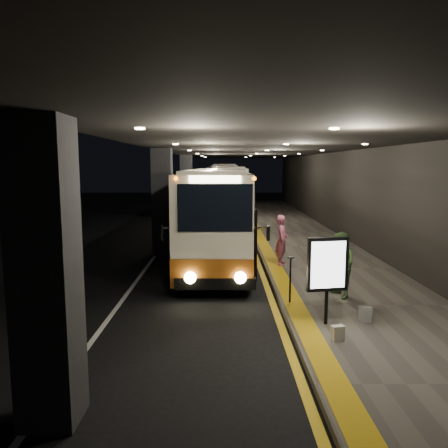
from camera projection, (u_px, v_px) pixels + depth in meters
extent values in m
plane|color=black|center=(193.00, 279.00, 14.38)|extent=(90.00, 90.00, 0.00)
cube|color=silver|center=(160.00, 250.00, 19.32)|extent=(0.12, 50.00, 0.01)
cube|color=gold|center=(253.00, 250.00, 19.34)|extent=(0.18, 50.00, 0.01)
cube|color=#514C44|center=(307.00, 248.00, 19.33)|extent=(4.50, 50.00, 0.15)
cube|color=gold|center=(265.00, 246.00, 19.32)|extent=(0.50, 50.00, 0.01)
cube|color=black|center=(361.00, 182.00, 18.95)|extent=(0.10, 50.00, 6.00)
cube|color=black|center=(46.00, 274.00, 6.15)|extent=(0.80, 0.80, 4.40)
cube|color=black|center=(163.00, 202.00, 18.04)|extent=(0.80, 0.80, 4.40)
cube|color=black|center=(186.00, 187.00, 29.93)|extent=(0.80, 0.80, 4.40)
cube|color=black|center=(258.00, 144.00, 18.72)|extent=(9.00, 50.00, 0.40)
cube|color=beige|center=(218.00, 211.00, 17.16)|extent=(2.46, 10.97, 3.10)
cube|color=#9A5616|center=(218.00, 240.00, 17.32)|extent=(2.48, 10.99, 0.82)
cube|color=black|center=(215.00, 208.00, 11.62)|extent=(2.01, 0.09, 1.28)
cube|color=black|center=(215.00, 283.00, 11.99)|extent=(2.24, 0.29, 0.32)
cylinder|color=black|center=(184.00, 268.00, 13.92)|extent=(0.26, 0.91, 0.91)
cylinder|color=black|center=(248.00, 268.00, 13.93)|extent=(0.26, 0.91, 0.91)
cylinder|color=black|center=(197.00, 233.00, 20.97)|extent=(0.26, 0.91, 0.91)
cylinder|color=black|center=(240.00, 233.00, 20.97)|extent=(0.26, 0.91, 0.91)
sphere|color=#FFEAA5|center=(190.00, 278.00, 11.87)|extent=(0.33, 0.33, 0.33)
sphere|color=#FFEAA5|center=(240.00, 278.00, 11.87)|extent=(0.33, 0.33, 0.33)
cube|color=#FFF2BF|center=(215.00, 179.00, 11.51)|extent=(1.37, 0.07, 0.20)
cube|color=beige|center=(223.00, 190.00, 31.84)|extent=(3.02, 11.19, 3.14)
cube|color=#9A5616|center=(223.00, 205.00, 32.00)|extent=(3.04, 11.22, 0.83)
cube|color=black|center=(224.00, 183.00, 26.24)|extent=(2.03, 0.19, 1.29)
cube|color=black|center=(224.00, 218.00, 26.60)|extent=(2.27, 0.40, 0.32)
cylinder|color=black|center=(208.00, 215.00, 28.56)|extent=(0.26, 0.92, 0.92)
cylinder|color=black|center=(239.00, 215.00, 28.57)|extent=(0.26, 0.92, 0.92)
cylinder|color=black|center=(211.00, 205.00, 35.69)|extent=(0.26, 0.92, 0.92)
cylinder|color=black|center=(236.00, 205.00, 35.70)|extent=(0.26, 0.92, 0.92)
cube|color=beige|center=(223.00, 181.00, 46.16)|extent=(2.70, 11.75, 3.31)
cube|color=#9A5616|center=(223.00, 192.00, 46.33)|extent=(2.72, 11.77, 0.88)
cube|color=black|center=(223.00, 175.00, 40.24)|extent=(2.14, 0.11, 1.36)
cube|color=black|center=(223.00, 199.00, 40.62)|extent=(2.39, 0.30, 0.34)
cylinder|color=black|center=(212.00, 198.00, 42.70)|extent=(0.27, 0.97, 0.97)
cylinder|color=black|center=(234.00, 198.00, 42.71)|extent=(0.27, 0.97, 0.97)
cylinder|color=black|center=(213.00, 193.00, 50.23)|extent=(0.27, 0.97, 0.97)
cylinder|color=black|center=(232.00, 193.00, 50.24)|extent=(0.27, 0.97, 0.97)
imported|color=#BF5980|center=(282.00, 240.00, 15.63)|extent=(0.57, 0.74, 1.81)
imported|color=#4F7A44|center=(340.00, 265.00, 11.79)|extent=(0.73, 0.97, 1.79)
cube|color=black|center=(365.00, 314.00, 10.01)|extent=(0.31, 0.18, 0.35)
cube|color=silver|center=(338.00, 333.00, 8.94)|extent=(0.29, 0.21, 0.32)
cylinder|color=black|center=(326.00, 307.00, 9.85)|extent=(0.08, 0.08, 0.77)
cube|color=black|center=(328.00, 264.00, 9.72)|extent=(0.94, 0.26, 1.22)
cube|color=white|center=(328.00, 265.00, 9.66)|extent=(0.79, 0.16, 1.05)
cylinder|color=black|center=(290.00, 280.00, 11.35)|extent=(0.05, 0.05, 1.21)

